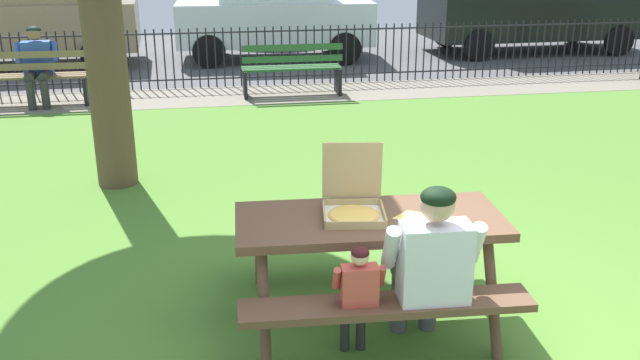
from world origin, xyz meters
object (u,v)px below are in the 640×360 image
at_px(parked_car_far_left, 13,9).
at_px(adult_at_table, 430,264).
at_px(person_on_park_bench, 37,62).
at_px(parked_car_left, 274,9).
at_px(child_at_table, 358,292).
at_px(park_bench_left, 34,79).
at_px(pizza_box_open, 353,202).
at_px(parked_car_center, 534,0).
at_px(pizza_slice_on_table, 416,215).
at_px(park_bench_center, 292,70).
at_px(picnic_table_foreground, 369,240).

bearing_deg(parked_car_far_left, adult_at_table, -65.95).
xyz_separation_m(person_on_park_bench, parked_car_left, (3.98, 3.34, 0.35)).
bearing_deg(child_at_table, parked_car_far_left, 112.00).
xyz_separation_m(park_bench_left, person_on_park_bench, (0.07, 0.02, 0.24)).
bearing_deg(parked_car_far_left, child_at_table, -68.00).
xyz_separation_m(pizza_box_open, parked_car_center, (6.16, 10.21, 0.24)).
distance_m(child_at_table, parked_car_center, 12.49).
relative_size(park_bench_left, parked_car_left, 0.40).
xyz_separation_m(park_bench_left, parked_car_far_left, (-0.97, 3.36, 0.68)).
bearing_deg(park_bench_left, adult_at_table, -62.63).
relative_size(parked_car_far_left, parked_car_center, 1.01).
xyz_separation_m(park_bench_left, parked_car_center, (9.65, 3.36, 0.68)).
bearing_deg(pizza_slice_on_table, parked_car_far_left, 115.27).
height_order(park_bench_left, person_on_park_bench, person_on_park_bench).
relative_size(pizza_box_open, child_at_table, 0.59).
bearing_deg(park_bench_center, pizza_slice_on_table, -90.48).
bearing_deg(adult_at_table, parked_car_left, 88.92).
height_order(park_bench_left, parked_car_center, parked_car_center).
height_order(picnic_table_foreground, parked_car_left, parked_car_left).
xyz_separation_m(picnic_table_foreground, pizza_slice_on_table, (0.31, -0.04, 0.18)).
bearing_deg(park_bench_center, adult_at_table, -90.86).
distance_m(picnic_table_foreground, park_bench_left, 7.80).
height_order(child_at_table, park_bench_center, park_bench_center).
bearing_deg(parked_car_center, picnic_table_foreground, -120.50).
distance_m(picnic_table_foreground, pizza_box_open, 0.29).
relative_size(child_at_table, parked_car_left, 0.21).
distance_m(pizza_slice_on_table, person_on_park_bench, 7.96).
relative_size(park_bench_left, park_bench_center, 1.00).
distance_m(adult_at_table, park_bench_left, 8.37).
distance_m(park_bench_left, parked_car_left, 5.30).
bearing_deg(adult_at_table, person_on_park_bench, 116.87).
relative_size(child_at_table, person_on_park_bench, 0.70).
bearing_deg(pizza_slice_on_table, parked_car_left, 89.17).
bearing_deg(pizza_box_open, picnic_table_foreground, -35.83).
relative_size(pizza_slice_on_table, parked_car_center, 0.05).
xyz_separation_m(pizza_box_open, parked_car_left, (0.56, 10.21, 0.15)).
relative_size(park_bench_left, person_on_park_bench, 1.35).
bearing_deg(person_on_park_bench, parked_car_left, 40.03).
relative_size(adult_at_table, park_bench_left, 0.74).
relative_size(pizza_box_open, pizza_slice_on_table, 2.04).
bearing_deg(parked_car_far_left, pizza_box_open, -66.40).
bearing_deg(pizza_box_open, parked_car_left, 86.86).
height_order(pizza_slice_on_table, adult_at_table, adult_at_table).
xyz_separation_m(person_on_park_bench, parked_car_far_left, (-1.04, 3.34, 0.44)).
bearing_deg(picnic_table_foreground, parked_car_far_left, 113.92).
distance_m(park_bench_center, parked_car_far_left, 6.01).
relative_size(park_bench_left, parked_car_far_left, 0.34).
bearing_deg(parked_car_center, child_at_table, -120.06).
bearing_deg(parked_car_left, pizza_slice_on_table, -90.83).
relative_size(pizza_box_open, parked_car_center, 0.11).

